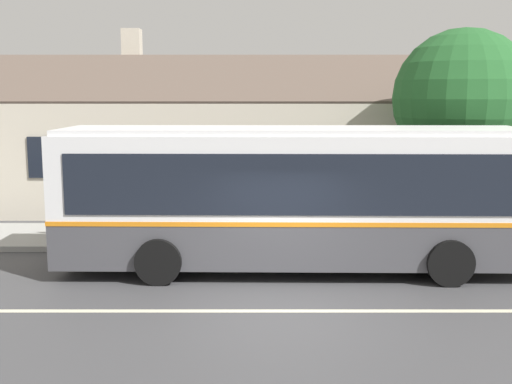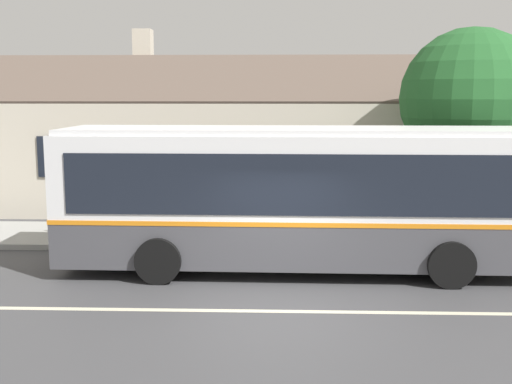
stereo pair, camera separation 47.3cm
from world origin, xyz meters
name	(u,v)px [view 2 (the right image)]	position (x,y,z in m)	size (l,w,h in m)	color
ground_plane	(277,311)	(0.00, 0.00, 0.00)	(300.00, 300.00, 0.00)	#424244
sidewalk_far	(278,237)	(0.00, 6.00, 0.07)	(60.00, 3.00, 0.15)	#9E9E99
lane_divider_stripe	(277,311)	(0.00, 0.00, 0.00)	(60.00, 0.16, 0.01)	beige
community_building	(316,148)	(1.46, 12.93, 1.98)	(25.07, 8.76, 6.49)	beige
transit_bus	(295,195)	(0.39, 2.90, 1.75)	(10.68, 2.89, 3.27)	#47474C
bench_by_building	(92,219)	(-5.18, 5.89, 0.56)	(1.52, 0.51, 0.94)	brown
street_tree_primary	(471,99)	(5.34, 6.64, 3.87)	(3.92, 3.92, 5.85)	#4C3828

